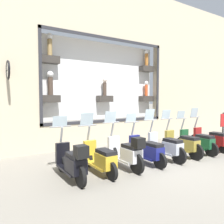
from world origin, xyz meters
TOP-DOWN VIEW (x-y plane):
  - ground_plane at (0.00, 0.00)m, footprint 120.00×120.00m
  - building_facade at (3.60, 0.00)m, footprint 1.23×36.00m
  - scooter_red_0 at (0.36, -2.86)m, footprint 1.81×0.61m
  - scooter_green_1 at (0.35, -2.04)m, footprint 1.80×0.61m
  - scooter_olive_2 at (0.36, -1.21)m, footprint 1.81×0.60m
  - scooter_silver_3 at (0.36, -0.38)m, footprint 1.81×0.60m
  - scooter_navy_4 at (0.35, 0.45)m, footprint 1.80×0.60m
  - scooter_white_5 at (0.30, 1.28)m, footprint 1.81×0.60m
  - scooter_yellow_6 at (0.35, 2.11)m, footprint 1.79×0.61m
  - scooter_black_7 at (0.29, 2.94)m, footprint 1.80×0.61m
  - shop_sign_post at (0.61, -4.07)m, footprint 0.36×0.45m

SIDE VIEW (x-z plane):
  - ground_plane at x=0.00m, z-range 0.00..0.00m
  - scooter_yellow_6 at x=0.35m, z-range -0.39..1.23m
  - scooter_navy_4 at x=0.35m, z-range -0.35..1.20m
  - scooter_green_1 at x=0.35m, z-range -0.35..1.21m
  - scooter_red_0 at x=0.36m, z-range -0.38..1.27m
  - scooter_silver_3 at x=0.36m, z-range -0.38..1.28m
  - scooter_olive_2 at x=0.36m, z-range -0.36..1.25m
  - scooter_black_7 at x=0.29m, z-range -0.30..1.25m
  - scooter_white_5 at x=0.30m, z-range -0.33..1.31m
  - shop_sign_post at x=0.61m, z-range 0.04..1.49m
  - building_facade at x=3.60m, z-range 0.05..7.17m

